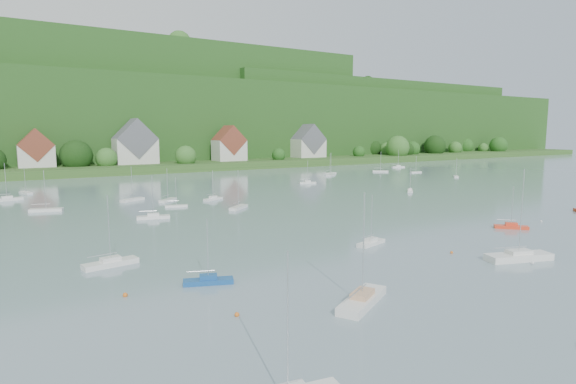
% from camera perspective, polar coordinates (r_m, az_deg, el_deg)
% --- Properties ---
extents(far_shore_strip, '(600.00, 60.00, 3.00)m').
position_cam_1_polar(far_shore_strip, '(207.04, -20.28, 3.02)').
color(far_shore_strip, '#2D5520').
rests_on(far_shore_strip, ground).
extents(forested_ridge, '(620.00, 181.22, 69.89)m').
position_cam_1_polar(forested_ridge, '(274.24, -23.29, 8.33)').
color(forested_ridge, '#1A3F14').
rests_on(forested_ridge, ground).
extents(village_building_1, '(12.00, 9.36, 14.00)m').
position_cam_1_polar(village_building_1, '(191.93, -28.54, 4.43)').
color(village_building_1, beige).
rests_on(village_building_1, far_shore_strip).
extents(village_building_2, '(16.00, 11.44, 18.00)m').
position_cam_1_polar(village_building_2, '(195.97, -18.26, 5.45)').
color(village_building_2, beige).
rests_on(village_building_2, far_shore_strip).
extents(village_building_3, '(13.00, 10.40, 15.50)m').
position_cam_1_polar(village_building_3, '(207.13, -7.25, 5.62)').
color(village_building_3, beige).
rests_on(village_building_3, far_shore_strip).
extents(village_building_4, '(15.00, 10.40, 16.50)m').
position_cam_1_polar(village_building_4, '(232.71, 2.53, 5.91)').
color(village_building_4, beige).
rests_on(village_building_4, far_shore_strip).
extents(near_sailboat_1, '(5.39, 3.17, 7.03)m').
position_cam_1_polar(near_sailboat_1, '(50.37, -9.76, -10.61)').
color(near_sailboat_1, '#174B90').
rests_on(near_sailboat_1, ground).
extents(near_sailboat_2, '(7.83, 5.69, 10.48)m').
position_cam_1_polar(near_sailboat_2, '(44.65, 9.11, -12.86)').
color(near_sailboat_2, silver).
rests_on(near_sailboat_2, ground).
extents(near_sailboat_3, '(5.46, 2.88, 7.10)m').
position_cam_1_polar(near_sailboat_3, '(66.97, 10.16, -6.06)').
color(near_sailboat_3, silver).
rests_on(near_sailboat_3, ground).
extents(near_sailboat_4, '(8.74, 4.87, 11.37)m').
position_cam_1_polar(near_sailboat_4, '(64.94, 26.46, -7.05)').
color(near_sailboat_4, silver).
rests_on(near_sailboat_4, ground).
extents(near_sailboat_5, '(4.64, 4.76, 7.01)m').
position_cam_1_polar(near_sailboat_5, '(85.12, 25.72, -3.80)').
color(near_sailboat_5, '#EE3D20').
rests_on(near_sailboat_5, ground).
extents(near_sailboat_6, '(6.57, 2.84, 8.58)m').
position_cam_1_polar(near_sailboat_6, '(59.70, -20.95, -8.08)').
color(near_sailboat_6, silver).
rests_on(near_sailboat_6, ground).
extents(mooring_buoy_0, '(0.45, 0.45, 0.45)m').
position_cam_1_polar(mooring_buoy_0, '(41.99, -6.29, -14.90)').
color(mooring_buoy_0, orange).
rests_on(mooring_buoy_0, ground).
extents(mooring_buoy_1, '(0.42, 0.42, 0.42)m').
position_cam_1_polar(mooring_buoy_1, '(64.15, 27.81, -7.80)').
color(mooring_buoy_1, silver).
rests_on(mooring_buoy_1, ground).
extents(mooring_buoy_2, '(0.39, 0.39, 0.39)m').
position_cam_1_polar(mooring_buoy_2, '(65.26, 19.45, -7.11)').
color(mooring_buoy_2, orange).
rests_on(mooring_buoy_2, ground).
extents(mooring_buoy_3, '(0.50, 0.50, 0.50)m').
position_cam_1_polar(mooring_buoy_3, '(66.92, 9.68, -6.42)').
color(mooring_buoy_3, orange).
rests_on(mooring_buoy_3, ground).
extents(mooring_buoy_4, '(0.39, 0.39, 0.39)m').
position_cam_1_polar(mooring_buoy_4, '(93.64, 28.65, -3.26)').
color(mooring_buoy_4, silver).
rests_on(mooring_buoy_4, ground).
extents(mooring_buoy_5, '(0.49, 0.49, 0.49)m').
position_cam_1_polar(mooring_buoy_5, '(48.91, -19.35, -12.00)').
color(mooring_buoy_5, orange).
rests_on(mooring_buoy_5, ground).
extents(far_sailboat_cluster, '(201.43, 73.92, 8.71)m').
position_cam_1_polar(far_sailboat_cluster, '(128.84, -9.02, 0.44)').
color(far_sailboat_cluster, silver).
rests_on(far_sailboat_cluster, ground).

